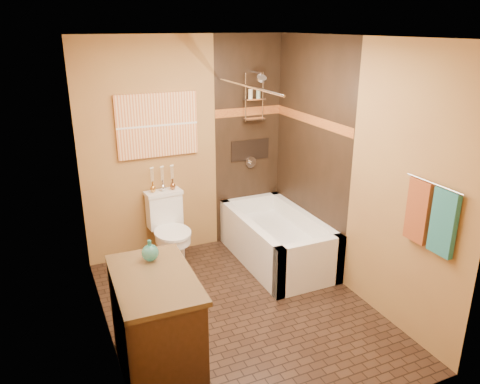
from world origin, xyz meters
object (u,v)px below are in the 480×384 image
sunset_painting (157,125)px  vanity (156,325)px  toilet (170,230)px  bathtub (277,243)px

sunset_painting → vanity: 2.34m
toilet → vanity: bearing=-114.0°
vanity → sunset_painting: bearing=75.0°
sunset_painting → toilet: bearing=-90.0°
sunset_painting → toilet: 1.17m
toilet → vanity: vanity is taller
sunset_painting → vanity: (-0.60, -1.97, -1.12)m
bathtub → vanity: 2.14m
bathtub → toilet: toilet is taller
sunset_painting → toilet: sunset_painting is taller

